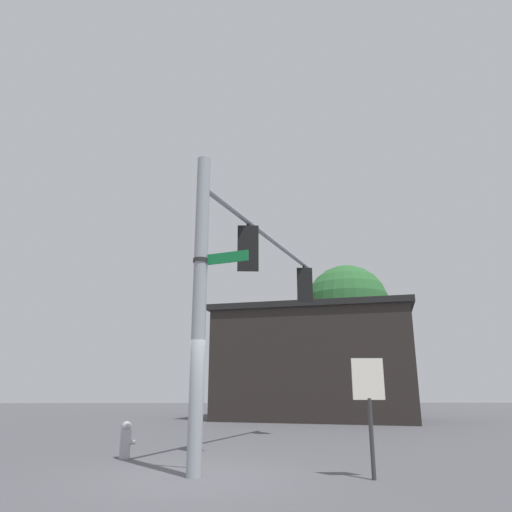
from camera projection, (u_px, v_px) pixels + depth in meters
name	position (u px, v px, depth m)	size (l,w,h in m)	color
ground_plane	(194.00, 477.00, 8.53)	(80.00, 80.00, 0.00)	#4C4C51
signal_pole	(199.00, 303.00, 9.40)	(0.29, 0.29, 6.46)	gray
mast_arm	(269.00, 238.00, 13.55)	(0.14, 0.14, 7.80)	gray
traffic_light_nearest_pole	(248.00, 250.00, 12.02)	(0.54, 0.49, 1.31)	black
traffic_light_mid_inner	(304.00, 286.00, 16.31)	(0.54, 0.49, 1.31)	black
street_name_sign	(212.00, 259.00, 9.54)	(1.15, 0.63, 0.22)	#147238
bird_flying	(252.00, 224.00, 18.36)	(0.19, 0.26, 0.08)	gray
storefront_building	(316.00, 363.00, 24.32)	(11.45, 9.55, 5.59)	#282321
tree_by_storefront	(347.00, 307.00, 25.01)	(4.47, 4.47, 7.99)	#4C3823
fire_hydrant	(126.00, 440.00, 10.82)	(0.35, 0.24, 0.82)	#99999E
historical_marker	(369.00, 398.00, 8.67)	(0.60, 0.08, 2.13)	#333333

